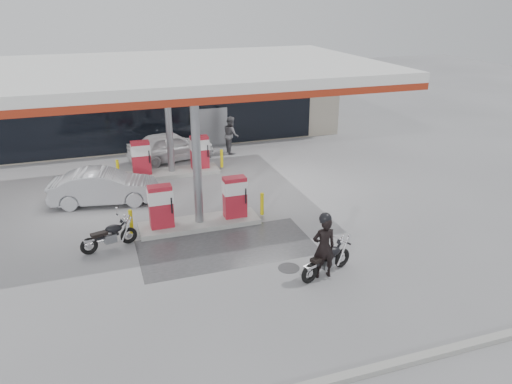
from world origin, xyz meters
The scene contains 14 objects.
ground centered at (0.00, 0.00, 0.00)m, with size 90.00×90.00×0.00m, color gray.
wet_patch centered at (0.50, 0.00, 0.00)m, with size 6.00×3.00×0.00m, color #4C4C4F.
drain_cover centered at (2.00, -2.00, 0.00)m, with size 0.70×0.70×0.01m, color #38383A.
store_building centered at (0.01, 15.94, 2.01)m, with size 22.00×8.22×4.00m.
canopy centered at (0.00, 5.00, 5.27)m, with size 16.00×10.02×5.51m.
pump_island_near centered at (0.00, 2.00, 0.71)m, with size 5.14×1.30×1.78m.
pump_island_far centered at (0.00, 8.00, 0.71)m, with size 5.14×1.30×1.78m.
main_motorcycle centered at (2.98, -2.70, 0.48)m, with size 2.02×1.02×1.09m.
biker_main centered at (2.80, -2.78, 1.01)m, with size 0.74×0.48×2.02m, color black.
parked_motorcycle centered at (-3.30, 1.22, 0.45)m, with size 1.96×0.85×1.03m.
sedan_white centered at (0.37, 10.20, 0.76)m, with size 1.79×4.45×1.52m, color white.
attendant centered at (3.70, 10.47, 1.00)m, with size 0.98×0.76×2.01m, color slate.
hatchback_silver centered at (-3.24, 5.40, 0.72)m, with size 1.52×4.35×1.43m, color #A7A9AF.
parked_car_right centered at (6.06, 14.00, 0.62)m, with size 2.05×4.44×1.23m, color black.
Camera 1 is at (-3.47, -14.80, 8.23)m, focal length 35.00 mm.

